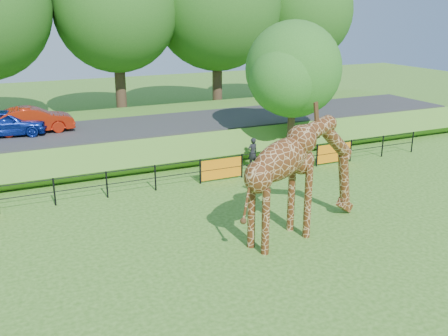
# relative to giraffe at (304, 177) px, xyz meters

# --- Properties ---
(ground) EXTENTS (90.00, 90.00, 0.00)m
(ground) POSITION_rel_giraffe_xyz_m (-3.26, -2.04, -1.94)
(ground) COLOR #326419
(ground) RESTS_ON ground
(giraffe) EXTENTS (5.51, 2.48, 3.89)m
(giraffe) POSITION_rel_giraffe_xyz_m (0.00, 0.00, 0.00)
(giraffe) COLOR #4F2810
(giraffe) RESTS_ON ground
(perimeter_fence) EXTENTS (28.07, 0.10, 1.10)m
(perimeter_fence) POSITION_rel_giraffe_xyz_m (-3.26, 5.96, -1.39)
(perimeter_fence) COLOR black
(perimeter_fence) RESTS_ON ground
(embankment) EXTENTS (40.00, 9.00, 1.30)m
(embankment) POSITION_rel_giraffe_xyz_m (-3.26, 13.46, -1.29)
(embankment) COLOR #326419
(embankment) RESTS_ON ground
(road) EXTENTS (40.00, 5.00, 0.12)m
(road) POSITION_rel_giraffe_xyz_m (-3.26, 11.96, -0.58)
(road) COLOR #2C2C2F
(road) RESTS_ON embankment
(car_blue) EXTENTS (3.97, 2.04, 1.29)m
(car_blue) POSITION_rel_giraffe_xyz_m (-8.61, 12.48, 0.12)
(car_blue) COLOR #1533AE
(car_blue) RESTS_ON road
(car_red) EXTENTS (3.86, 1.42, 1.26)m
(car_red) POSITION_rel_giraffe_xyz_m (-7.36, 12.63, 0.11)
(car_red) COLOR #B6220D
(car_red) RESTS_ON road
(visitor) EXTENTS (0.57, 0.42, 1.43)m
(visitor) POSITION_rel_giraffe_xyz_m (1.89, 7.16, -1.23)
(visitor) COLOR black
(visitor) RESTS_ON ground
(tree_east) EXTENTS (5.40, 4.71, 6.76)m
(tree_east) POSITION_rel_giraffe_xyz_m (4.33, 7.59, 2.34)
(tree_east) COLOR #382319
(tree_east) RESTS_ON ground
(bg_tree_line) EXTENTS (37.30, 8.80, 11.82)m
(bg_tree_line) POSITION_rel_giraffe_xyz_m (-1.37, 19.96, 5.25)
(bg_tree_line) COLOR #382319
(bg_tree_line) RESTS_ON ground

